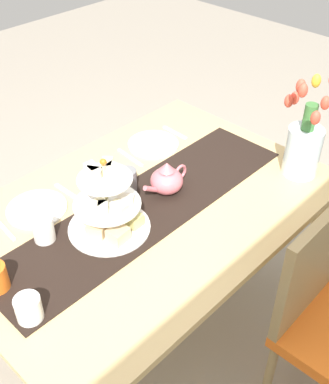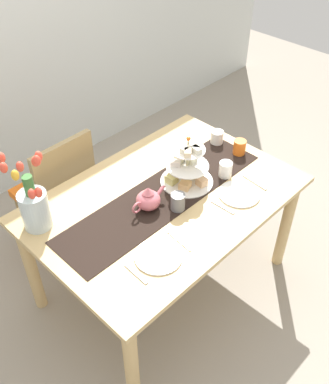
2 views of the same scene
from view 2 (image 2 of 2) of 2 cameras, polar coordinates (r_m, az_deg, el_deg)
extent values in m
plane|color=gray|center=(2.98, 0.02, -11.36)|extent=(8.00, 8.00, 0.00)
cube|color=tan|center=(2.45, 0.02, -0.89)|extent=(1.47, 1.00, 0.03)
cylinder|color=tan|center=(2.27, -4.24, -21.34)|extent=(0.07, 0.07, 0.71)
cylinder|color=tan|center=(2.93, 15.29, -4.01)|extent=(0.07, 0.07, 0.71)
cylinder|color=tan|center=(2.71, -16.74, -9.17)|extent=(0.07, 0.07, 0.71)
cylinder|color=tan|center=(3.29, 2.75, 3.27)|extent=(0.07, 0.07, 0.71)
cylinder|color=#9C8254|center=(3.36, -12.73, -0.16)|extent=(0.04, 0.04, 0.41)
cylinder|color=#9C8254|center=(3.24, -17.77, -3.19)|extent=(0.04, 0.04, 0.41)
cylinder|color=#9C8254|center=(3.13, -8.80, -3.12)|extent=(0.04, 0.04, 0.41)
cylinder|color=#9C8254|center=(3.00, -14.08, -6.53)|extent=(0.04, 0.04, 0.41)
cube|color=orange|center=(3.03, -14.02, -0.03)|extent=(0.43, 0.43, 0.05)
cube|color=#9C8254|center=(2.74, -12.55, 2.14)|extent=(0.42, 0.04, 0.45)
cube|color=black|center=(2.44, -0.17, -0.48)|extent=(1.31, 0.34, 0.00)
cylinder|color=beige|center=(2.45, 2.96, 3.88)|extent=(0.01, 0.01, 0.28)
cylinder|color=white|center=(2.54, 2.86, 1.41)|extent=(0.30, 0.30, 0.01)
cylinder|color=white|center=(2.47, 2.94, 3.38)|extent=(0.24, 0.24, 0.01)
cylinder|color=white|center=(2.40, 3.03, 5.47)|extent=(0.19, 0.19, 0.01)
cube|color=beige|center=(2.55, 3.65, 2.48)|extent=(0.08, 0.08, 0.05)
cube|color=beige|center=(2.57, 1.98, 2.86)|extent=(0.07, 0.07, 0.05)
cube|color=#DAD37C|center=(2.51, 0.88, 1.70)|extent=(0.06, 0.06, 0.05)
cube|color=#EBB877|center=(2.47, 2.65, 0.88)|extent=(0.08, 0.07, 0.04)
cube|color=#ECBD8D|center=(2.50, 4.79, 1.33)|extent=(0.06, 0.06, 0.05)
cube|color=beige|center=(2.48, 3.50, 4.17)|extent=(0.06, 0.04, 0.03)
cube|color=silver|center=(2.49, 3.12, 4.38)|extent=(0.06, 0.07, 0.03)
cube|color=beige|center=(2.49, 1.89, 4.29)|extent=(0.04, 0.06, 0.03)
cube|color=silver|center=(2.45, 1.41, 3.71)|extent=(0.06, 0.07, 0.03)
cube|color=beige|center=(2.37, 2.65, 5.48)|extent=(0.06, 0.04, 0.03)
cube|color=beige|center=(2.35, 2.99, 5.05)|extent=(0.07, 0.06, 0.03)
cube|color=silver|center=(2.37, 4.14, 5.40)|extent=(0.04, 0.06, 0.03)
cube|color=#F0E1C4|center=(2.39, 3.93, 5.71)|extent=(0.06, 0.07, 0.03)
sphere|color=orange|center=(2.36, 3.09, 6.83)|extent=(0.02, 0.02, 0.02)
ellipsoid|color=#D66B75|center=(2.34, -2.09, -1.06)|extent=(0.13, 0.13, 0.10)
cone|color=#D66B75|center=(2.30, -2.13, 0.20)|extent=(0.06, 0.06, 0.04)
cylinder|color=#D66B75|center=(2.38, -0.54, 0.15)|extent=(0.07, 0.02, 0.06)
torus|color=#D66B75|center=(2.30, -3.52, -2.01)|extent=(0.07, 0.01, 0.07)
cylinder|color=silver|center=(2.30, -16.24, -2.22)|extent=(0.14, 0.14, 0.21)
cylinder|color=#3D7538|center=(2.20, -16.97, 0.71)|extent=(0.05, 0.05, 0.12)
ellipsoid|color=#EF4C38|center=(2.14, -15.84, 4.42)|extent=(0.04, 0.04, 0.06)
ellipsoid|color=#EF4C38|center=(2.24, -16.24, 3.77)|extent=(0.04, 0.04, 0.06)
ellipsoid|color=#EF4C38|center=(2.19, -18.03, 3.11)|extent=(0.04, 0.04, 0.06)
ellipsoid|color=#EF4C38|center=(2.17, -20.19, 4.15)|extent=(0.04, 0.04, 0.06)
ellipsoid|color=#EF4C38|center=(2.11, -19.92, 2.94)|extent=(0.04, 0.04, 0.06)
ellipsoid|color=yellow|center=(2.08, -18.60, 2.05)|extent=(0.04, 0.04, 0.06)
ellipsoid|color=#EF4C38|center=(2.10, -16.64, -0.24)|extent=(0.04, 0.04, 0.06)
ellipsoid|color=#EF4C38|center=(2.10, -15.85, -0.04)|extent=(0.04, 0.04, 0.06)
ellipsoid|color=#EF4C38|center=(2.11, -16.02, 3.90)|extent=(0.04, 0.04, 0.06)
cylinder|color=white|center=(2.85, 6.74, 6.98)|extent=(0.08, 0.08, 0.08)
cylinder|color=white|center=(2.13, -0.79, -8.24)|extent=(0.23, 0.23, 0.01)
cube|color=silver|center=(2.07, -3.67, -10.42)|extent=(0.02, 0.15, 0.01)
cube|color=silver|center=(2.20, 1.89, -6.23)|extent=(0.03, 0.17, 0.01)
cylinder|color=white|center=(2.49, 9.55, -0.25)|extent=(0.23, 0.23, 0.01)
cube|color=silver|center=(2.40, 7.46, -1.92)|extent=(0.02, 0.15, 0.01)
cube|color=silver|center=(2.58, 11.47, 1.23)|extent=(0.03, 0.17, 0.01)
cylinder|color=slate|center=(2.33, 1.72, -1.26)|extent=(0.08, 0.08, 0.09)
cylinder|color=white|center=(2.57, 7.82, 2.87)|extent=(0.08, 0.08, 0.09)
cylinder|color=orange|center=(2.77, 9.59, 5.66)|extent=(0.08, 0.08, 0.09)
camera|label=1|loc=(3.29, -1.25, 33.56)|focal=45.37mm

